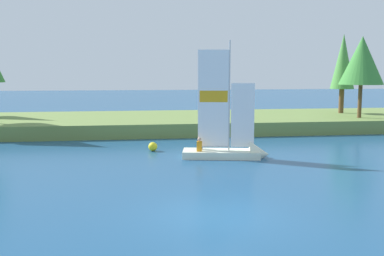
# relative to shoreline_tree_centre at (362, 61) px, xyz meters

# --- Properties ---
(ground_plane) EXTENTS (200.00, 200.00, 0.00)m
(ground_plane) POSITION_rel_shoreline_tree_centre_xyz_m (-15.37, -19.05, -5.50)
(ground_plane) COLOR navy
(shore_bank) EXTENTS (80.00, 11.18, 1.01)m
(shore_bank) POSITION_rel_shoreline_tree_centre_xyz_m (-15.37, 3.27, -5.00)
(shore_bank) COLOR olive
(shore_bank) RESTS_ON ground
(shoreline_tree_centre) EXTENTS (3.41, 3.41, 6.39)m
(shoreline_tree_centre) POSITION_rel_shoreline_tree_centre_xyz_m (0.00, 0.00, 0.00)
(shoreline_tree_centre) COLOR brown
(shoreline_tree_centre) RESTS_ON shore_bank
(shoreline_tree_midright) EXTENTS (2.04, 2.04, 6.90)m
(shoreline_tree_midright) POSITION_rel_shoreline_tree_centre_xyz_m (0.50, 4.10, -0.04)
(shoreline_tree_midright) COLOR brown
(shoreline_tree_midright) RESTS_ON shore_bank
(sailboat) EXTENTS (4.86, 2.36, 6.81)m
(sailboat) POSITION_rel_shoreline_tree_centre_xyz_m (-12.32, -9.63, -5.05)
(sailboat) COLOR silver
(sailboat) RESTS_ON ground
(channel_buoy) EXTENTS (0.53, 0.53, 0.53)m
(channel_buoy) POSITION_rel_shoreline_tree_centre_xyz_m (-16.72, -7.04, -5.24)
(channel_buoy) COLOR yellow
(channel_buoy) RESTS_ON ground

